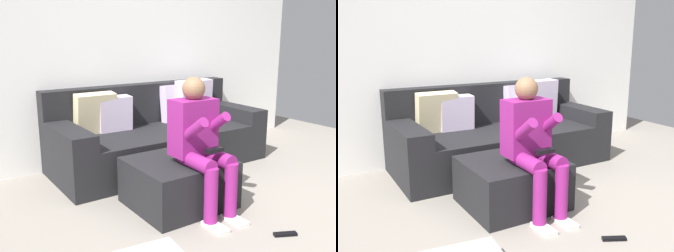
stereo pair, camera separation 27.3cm
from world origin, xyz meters
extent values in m
plane|color=gray|center=(0.00, 0.00, 0.00)|extent=(6.49, 6.49, 0.00)
cube|color=white|center=(0.00, 2.24, 1.32)|extent=(4.99, 0.10, 2.63)
cube|color=black|center=(0.09, 1.71, 0.21)|extent=(2.30, 0.95, 0.41)
cube|color=black|center=(0.09, 2.10, 0.64)|extent=(2.30, 0.18, 0.45)
cube|color=black|center=(-0.94, 1.71, 0.49)|extent=(0.24, 0.95, 0.16)
cube|color=black|center=(1.12, 1.71, 0.49)|extent=(0.24, 0.95, 0.16)
cube|color=beige|center=(-0.56, 1.92, 0.62)|extent=(0.41, 0.20, 0.43)
cube|color=silver|center=(-0.35, 1.92, 0.59)|extent=(0.37, 0.18, 0.37)
cube|color=silver|center=(0.70, 1.91, 0.65)|extent=(0.48, 0.21, 0.47)
cube|color=silver|center=(0.49, 1.93, 0.62)|extent=(0.43, 0.18, 0.44)
cube|color=black|center=(-0.33, 0.78, 0.20)|extent=(0.78, 0.70, 0.39)
cube|color=#8C1E72|center=(-0.25, 0.69, 0.68)|extent=(0.36, 0.22, 0.45)
sphere|color=#8C6647|center=(-0.25, 0.69, 0.99)|extent=(0.18, 0.18, 0.18)
cylinder|color=#8C1E72|center=(-0.35, 0.52, 0.45)|extent=(0.12, 0.35, 0.12)
cylinder|color=#8C1E72|center=(-0.35, 0.34, 0.24)|extent=(0.10, 0.10, 0.42)
cube|color=white|center=(-0.35, 0.28, 0.01)|extent=(0.10, 0.22, 0.03)
cylinder|color=#8C1E72|center=(-0.38, 0.56, 0.68)|extent=(0.08, 0.36, 0.29)
cylinder|color=#8C1E72|center=(-0.15, 0.52, 0.45)|extent=(0.12, 0.35, 0.12)
cylinder|color=#8C1E72|center=(-0.15, 0.34, 0.24)|extent=(0.10, 0.10, 0.42)
cube|color=white|center=(-0.15, 0.28, 0.01)|extent=(0.10, 0.22, 0.03)
cylinder|color=#8C1E72|center=(-0.12, 0.58, 0.70)|extent=(0.08, 0.31, 0.25)
cube|color=black|center=(-0.25, 0.43, 0.55)|extent=(0.14, 0.06, 0.03)
cube|color=black|center=(0.00, -0.08, 0.01)|extent=(0.17, 0.11, 0.02)
camera|label=1|loc=(-2.09, -1.68, 1.40)|focal=41.14mm
camera|label=2|loc=(-1.86, -1.82, 1.40)|focal=41.14mm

